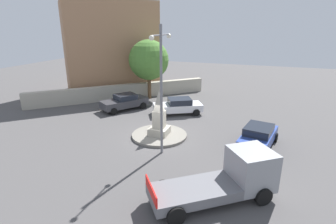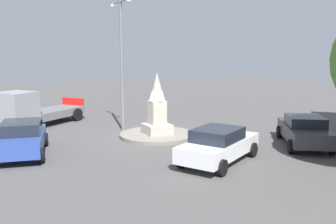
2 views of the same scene
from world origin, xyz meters
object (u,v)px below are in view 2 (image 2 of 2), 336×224
(streetlamp, at_px, (121,49))
(truck_grey_near_island, at_px, (31,110))
(monument, at_px, (157,108))
(car_dark_grey_parked_right, at_px, (304,130))
(car_blue_parked_left, at_px, (22,138))
(car_white_approaching, at_px, (219,145))

(streetlamp, xyz_separation_m, truck_grey_near_island, (3.23, 4.67, -3.66))
(monument, bearing_deg, truck_grey_near_island, 45.93)
(streetlamp, distance_m, truck_grey_near_island, 6.76)
(monument, distance_m, car_dark_grey_parked_right, 7.54)
(car_dark_grey_parked_right, relative_size, car_blue_parked_left, 1.06)
(monument, height_order, truck_grey_near_island, monument)
(streetlamp, distance_m, car_blue_parked_left, 7.60)
(car_dark_grey_parked_right, bearing_deg, car_blue_parked_left, 70.90)
(monument, distance_m, car_white_approaching, 5.50)
(streetlamp, bearing_deg, truck_grey_near_island, 55.33)
(truck_grey_near_island, bearing_deg, car_white_approaching, -151.08)
(car_dark_grey_parked_right, bearing_deg, streetlamp, 42.52)
(streetlamp, bearing_deg, car_blue_parked_left, 117.60)
(truck_grey_near_island, bearing_deg, car_blue_parked_left, 170.08)
(car_blue_parked_left, bearing_deg, truck_grey_near_island, -9.92)
(streetlamp, bearing_deg, monument, -154.74)
(car_white_approaching, height_order, car_blue_parked_left, car_blue_parked_left)
(streetlamp, xyz_separation_m, car_dark_grey_parked_right, (-7.34, -6.73, -3.95))
(streetlamp, bearing_deg, car_dark_grey_parked_right, -137.48)
(car_white_approaching, bearing_deg, monument, 3.20)
(monument, relative_size, car_white_approaching, 0.70)
(car_dark_grey_parked_right, bearing_deg, monument, 48.49)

